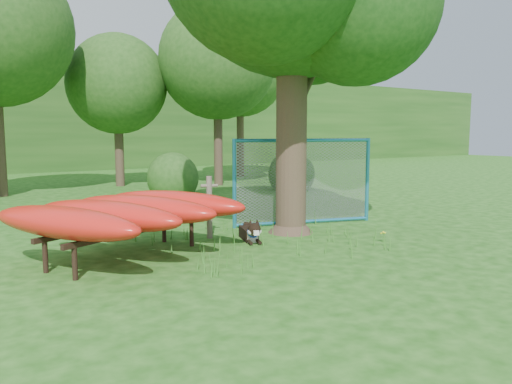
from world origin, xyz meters
TOP-DOWN VIEW (x-y plane):
  - ground at (0.00, 0.00)m, footprint 80.00×80.00m
  - wooden_post at (-0.44, 1.97)m, footprint 0.35×0.18m
  - kayak_rack at (-2.46, 1.33)m, footprint 4.41×3.97m
  - husky_dog at (0.10, 1.25)m, footprint 0.57×1.07m
  - fence_section at (2.20, 2.12)m, footprint 3.38×1.11m
  - wildflower_clump at (2.21, -0.36)m, footprint 0.11×0.09m
  - bg_tree_c at (1.50, 13.00)m, footprint 4.00×4.00m
  - bg_tree_d at (5.00, 11.00)m, footprint 4.80×4.80m
  - bg_tree_e at (8.00, 14.00)m, footprint 4.60×4.60m
  - shrub_right at (6.50, 8.00)m, footprint 1.80×1.80m
  - shrub_mid at (2.00, 9.00)m, footprint 1.80×1.80m
  - wooded_hillside at (0.00, 28.00)m, footprint 80.00×12.00m

SIDE VIEW (x-z plane):
  - ground at x=0.00m, z-range 0.00..0.00m
  - shrub_right at x=6.50m, z-range -0.90..0.90m
  - shrub_mid at x=2.00m, z-range -0.90..0.90m
  - husky_dog at x=0.10m, z-range -0.07..0.43m
  - wildflower_clump at x=2.21m, z-range 0.07..0.30m
  - wooden_post at x=-0.44m, z-range 0.04..1.33m
  - kayak_rack at x=-2.46m, z-range 0.28..1.35m
  - fence_section at x=2.20m, z-range -0.68..2.73m
  - wooded_hillside at x=0.00m, z-range 0.00..6.00m
  - bg_tree_c at x=1.50m, z-range 1.05..7.17m
  - bg_tree_d at x=5.00m, z-range 1.33..8.83m
  - bg_tree_e at x=8.00m, z-range 1.46..9.01m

